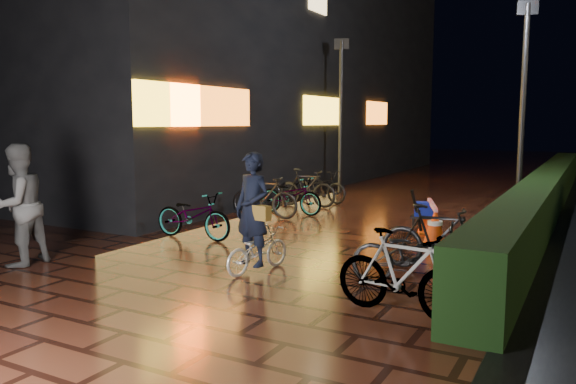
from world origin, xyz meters
The scene contains 11 objects.
ground centered at (0.00, 0.00, 0.00)m, with size 80.00×80.00×0.00m, color #381911.
hedge centered at (3.30, 8.00, 0.50)m, with size 0.70×20.00×1.00m, color black.
bystander_person centered at (-3.52, -2.00, 0.96)m, with size 0.93×0.72×1.91m, color #545456.
storefront_block centered at (-9.50, 11.50, 4.50)m, with size 12.09×22.00×9.00m.
lamp_post_hedge centered at (2.67, 7.46, 2.84)m, with size 0.49×0.23×5.16m.
lamp_post_sf centered at (-2.75, 8.75, 2.64)m, with size 0.45×0.22×4.80m.
cyclist centered at (-0.07, -0.59, 0.67)m, with size 0.71×1.33×1.81m.
traffic_barrier centered at (1.62, 3.16, 0.35)m, with size 0.92×1.71×0.70m.
cart_assembly centered at (1.37, 3.45, 0.48)m, with size 0.58×0.61×0.94m.
parked_bikes_storefront centered at (-2.36, 4.20, 0.47)m, with size 2.01×6.34×1.01m.
parked_bikes_hedge centered at (2.33, -0.29, 0.49)m, with size 1.96×2.81×1.01m.
Camera 1 is at (4.33, -7.55, 2.23)m, focal length 35.00 mm.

